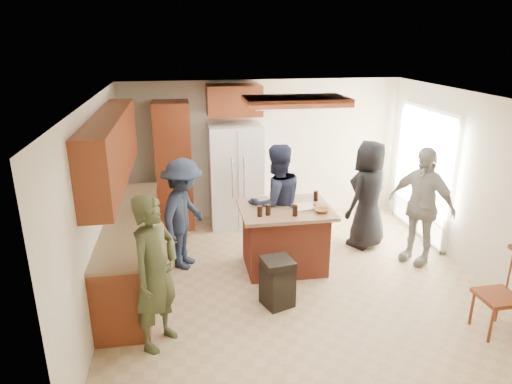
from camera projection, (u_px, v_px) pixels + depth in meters
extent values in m
plane|color=tan|center=(294.00, 280.00, 6.35)|extent=(5.00, 5.00, 0.00)
plane|color=white|center=(300.00, 98.00, 5.53)|extent=(5.00, 5.00, 0.00)
plane|color=beige|center=(263.00, 150.00, 8.27)|extent=(5.00, 0.00, 5.00)
plane|color=beige|center=(375.00, 298.00, 3.61)|extent=(5.00, 0.00, 5.00)
plane|color=beige|center=(98.00, 206.00, 5.56)|extent=(0.00, 5.00, 5.00)
plane|color=beige|center=(472.00, 185.00, 6.33)|extent=(0.00, 5.00, 5.00)
cube|color=white|center=(425.00, 174.00, 7.51)|extent=(0.02, 1.60, 2.10)
cube|color=white|center=(423.00, 174.00, 7.51)|extent=(0.08, 1.72, 2.10)
cube|color=maroon|center=(296.00, 101.00, 5.74)|extent=(1.30, 0.70, 0.10)
cube|color=white|center=(295.00, 106.00, 5.76)|extent=(1.10, 0.50, 0.02)
cube|color=olive|center=(496.00, 230.00, 8.10)|extent=(3.00, 3.00, 0.10)
imported|color=#3B4125|center=(156.00, 273.00, 4.78)|extent=(0.74, 0.78, 1.73)
imported|color=#1C2138|center=(276.00, 203.00, 6.67)|extent=(0.97, 0.74, 1.78)
imported|color=black|center=(368.00, 195.00, 7.13)|extent=(1.00, 0.93, 1.72)
imported|color=gray|center=(421.00, 206.00, 6.62)|extent=(1.00, 1.15, 1.75)
imported|color=#1B2537|center=(184.00, 214.00, 6.48)|extent=(0.88, 1.16, 1.62)
cube|color=maroon|center=(132.00, 250.00, 6.24)|extent=(0.60, 3.00, 0.88)
cube|color=#846B4C|center=(129.00, 219.00, 6.09)|extent=(0.64, 3.00, 0.04)
cube|color=maroon|center=(111.00, 148.00, 5.75)|extent=(0.35, 3.00, 0.85)
cube|color=maroon|center=(174.00, 166.00, 7.80)|extent=(0.60, 0.60, 2.20)
cube|color=maroon|center=(234.00, 100.00, 7.60)|extent=(0.90, 0.60, 0.50)
cube|color=white|center=(236.00, 176.00, 7.95)|extent=(0.90, 0.72, 1.80)
cube|color=gray|center=(238.00, 182.00, 7.61)|extent=(0.01, 0.01, 1.71)
cylinder|color=silver|center=(232.00, 178.00, 7.54)|extent=(0.02, 0.02, 0.70)
cylinder|color=silver|center=(244.00, 177.00, 7.57)|extent=(0.02, 0.02, 0.70)
cube|color=brown|center=(284.00, 239.00, 6.56)|extent=(1.10, 0.85, 0.88)
cube|color=#8C6B51|center=(285.00, 209.00, 6.41)|extent=(1.28, 1.03, 0.05)
cube|color=silver|center=(303.00, 207.00, 6.39)|extent=(0.42, 0.35, 0.02)
imported|color=brown|center=(321.00, 210.00, 6.23)|extent=(0.23, 0.23, 0.05)
cylinder|color=black|center=(268.00, 210.00, 6.12)|extent=(0.07, 0.07, 0.15)
cylinder|color=black|center=(272.00, 196.00, 6.64)|extent=(0.07, 0.07, 0.15)
cylinder|color=black|center=(316.00, 196.00, 6.64)|extent=(0.07, 0.07, 0.15)
cylinder|color=black|center=(295.00, 211.00, 6.08)|extent=(0.07, 0.07, 0.15)
cylinder|color=black|center=(260.00, 211.00, 6.07)|extent=(0.07, 0.07, 0.15)
cube|color=black|center=(277.00, 285.00, 5.68)|extent=(0.44, 0.44, 0.55)
cube|color=black|center=(278.00, 262.00, 5.58)|extent=(0.42, 0.42, 0.08)
cube|color=maroon|center=(498.00, 297.00, 5.10)|extent=(0.43, 0.43, 0.05)
cylinder|color=maroon|center=(491.00, 325.00, 4.99)|extent=(0.04, 0.04, 0.44)
cylinder|color=maroon|center=(472.00, 308.00, 5.30)|extent=(0.04, 0.04, 0.44)
cylinder|color=maroon|center=(498.00, 305.00, 5.36)|extent=(0.04, 0.04, 0.44)
cylinder|color=maroon|center=(510.00, 269.00, 5.16)|extent=(0.02, 0.02, 0.50)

